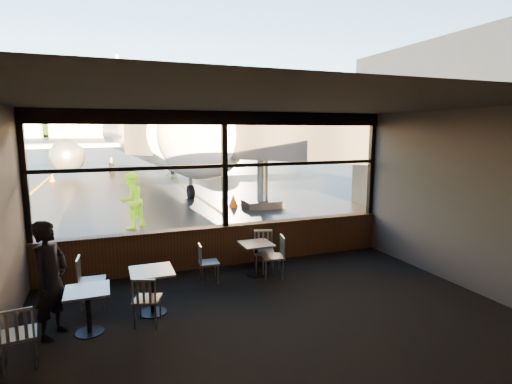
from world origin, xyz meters
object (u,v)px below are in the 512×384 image
chair_mid_s (147,300)px  ground_crew (131,200)px  chair_near_w (209,263)px  chair_mid_w (92,282)px  chair_near_e (273,257)px  cafe_table_near (256,259)px  passenger (50,279)px  cone_wing (52,178)px  airliner (143,98)px  chair_left_s (19,335)px  chair_near_n (264,252)px  cafe_table_left (89,312)px  cone_nose (233,200)px  jet_bridge (274,149)px  cafe_table_mid (152,292)px

chair_mid_s → ground_crew: 6.82m
chair_near_w → chair_mid_w: 2.24m
chair_near_e → cafe_table_near: bearing=53.1°
chair_mid_w → passenger: 1.09m
cafe_table_near → chair_mid_w: 3.28m
chair_near_w → cone_wing: size_ratio=1.79×
cafe_table_near → airliner: bearing=90.4°
chair_mid_s → chair_left_s: (-1.68, -0.59, 0.02)m
chair_near_e → chair_near_n: (-0.05, 0.39, 0.00)m
cafe_table_left → cone_nose: 10.35m
chair_near_w → chair_near_n: bearing=99.3°
cafe_table_near → cone_wing: bearing=107.1°
chair_left_s → ground_crew: size_ratio=0.49×
jet_bridge → chair_near_n: (-2.97, -6.31, -1.92)m
cone_wing → chair_mid_w: bearing=-82.2°
chair_near_e → cone_wing: chair_near_e is taller
airliner → chair_mid_w: (-3.11, -22.47, -4.92)m
cafe_table_near → passenger: (-3.77, -1.30, 0.54)m
cafe_table_left → passenger: bearing=166.4°
chair_near_w → cone_nose: (2.93, 7.58, -0.13)m
cafe_table_left → chair_near_e: chair_near_e is taller
cafe_table_near → chair_near_e: 0.41m
jet_bridge → chair_mid_s: bearing=-125.5°
airliner → chair_mid_w: bearing=-102.0°
jet_bridge → chair_near_w: jet_bridge is taller
cone_nose → chair_near_w: bearing=-111.2°
chair_near_w → ground_crew: 5.51m
chair_near_n → cafe_table_mid: bearing=42.5°
cafe_table_mid → chair_near_e: 2.67m
airliner → passenger: airliner is taller
chair_near_e → chair_near_w: chair_near_e is taller
chair_mid_w → chair_left_s: bearing=-24.3°
chair_mid_w → passenger: size_ratio=0.52×
chair_near_n → chair_mid_w: bearing=26.2°
chair_left_s → cone_nose: bearing=50.8°
cafe_table_left → chair_near_n: bearing=23.3°
cafe_table_left → chair_mid_w: (0.03, 0.98, 0.11)m
chair_mid_s → chair_near_w: bearing=66.4°
chair_near_n → cone_wing: chair_near_n is taller
airliner → chair_left_s: 24.90m
cafe_table_mid → chair_mid_w: (-0.95, 0.64, 0.08)m
chair_near_n → chair_near_e: bearing=114.4°
jet_bridge → chair_near_w: 7.94m
jet_bridge → passenger: size_ratio=6.11×
chair_near_n → cone_wing: 20.24m
cafe_table_left → cone_wing: 20.95m
chair_near_w → cone_wing: chair_near_w is taller
airliner → cone_wing: airliner is taller
chair_mid_w → cone_nose: chair_mid_w is taller
cafe_table_left → chair_mid_w: bearing=88.0°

